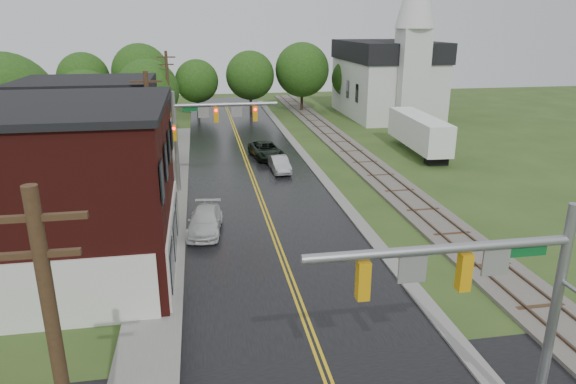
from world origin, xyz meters
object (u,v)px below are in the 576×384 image
object	(u,v)px
tree_left_c	(87,105)
semi_trailer	(419,131)
traffic_signal_near	(488,288)
utility_pole_b	(151,144)
tree_left_b	(7,107)
tree_left_e	(149,92)
traffic_signal_far	(206,123)
utility_pole_c	(169,95)
pickup_white	(205,221)
suv_dark	(266,150)
brick_building	(13,195)
sedan_silver	(280,164)
church	(390,71)

from	to	relation	value
tree_left_c	semi_trailer	size ratio (longest dim) A/B	0.70
traffic_signal_near	utility_pole_b	bearing A→B (deg)	117.19
tree_left_b	tree_left_e	xyz separation A→B (m)	(9.00, 14.00, -0.90)
traffic_signal_far	utility_pole_c	size ratio (longest dim) A/B	0.82
tree_left_e	pickup_white	xyz separation A→B (m)	(4.98, -26.76, -4.15)
utility_pole_c	tree_left_c	xyz separation A→B (m)	(-7.05, -4.10, -0.21)
traffic_signal_far	suv_dark	xyz separation A→B (m)	(5.32, 8.57, -4.27)
utility_pole_b	semi_trailer	world-z (taller)	utility_pole_b
tree_left_e	pickup_white	world-z (taller)	tree_left_e
tree_left_e	suv_dark	world-z (taller)	tree_left_e
semi_trailer	tree_left_e	bearing A→B (deg)	156.02
utility_pole_b	pickup_white	xyz separation A→B (m)	(2.93, -2.86, -4.06)
utility_pole_c	semi_trailer	world-z (taller)	utility_pole_c
utility_pole_b	tree_left_e	bearing A→B (deg)	94.90
brick_building	sedan_silver	size ratio (longest dim) A/B	3.77
traffic_signal_near	pickup_white	distance (m)	19.14
tree_left_b	semi_trailer	size ratio (longest dim) A/B	0.89
brick_building	utility_pole_c	distance (m)	29.56
church	tree_left_b	distance (m)	43.70
utility_pole_b	tree_left_b	bearing A→B (deg)	138.14
traffic_signal_far	utility_pole_c	world-z (taller)	utility_pole_c
pickup_white	brick_building	bearing A→B (deg)	-147.52
semi_trailer	tree_left_c	bearing A→B (deg)	170.38
traffic_signal_near	tree_left_b	size ratio (longest dim) A/B	0.76
church	suv_dark	xyz separation A→B (m)	(-18.14, -18.17, -5.13)
tree_left_c	semi_trailer	xyz separation A→B (m)	(29.86, -5.06, -2.41)
utility_pole_b	suv_dark	xyz separation A→B (m)	(8.66, 13.57, -4.01)
traffic_signal_far	suv_dark	size ratio (longest dim) A/B	1.44
utility_pole_c	tree_left_c	size ratio (longest dim) A/B	1.18
traffic_signal_near	sedan_silver	bearing A→B (deg)	92.19
suv_dark	sedan_silver	bearing A→B (deg)	-91.71
traffic_signal_far	tree_left_c	bearing A→B (deg)	128.82
church	utility_pole_b	xyz separation A→B (m)	(-26.80, -31.74, -1.11)
tree_left_b	pickup_white	distance (m)	19.59
traffic_signal_near	utility_pole_b	world-z (taller)	utility_pole_b
utility_pole_b	sedan_silver	bearing A→B (deg)	44.22
brick_building	traffic_signal_far	distance (m)	15.03
tree_left_b	tree_left_c	size ratio (longest dim) A/B	1.27
tree_left_e	utility_pole_c	bearing A→B (deg)	-42.84
traffic_signal_far	pickup_white	size ratio (longest dim) A/B	1.62
tree_left_e	sedan_silver	distance (m)	19.17
utility_pole_b	tree_left_e	size ratio (longest dim) A/B	1.10
church	tree_left_e	distance (m)	29.91
traffic_signal_near	church	bearing A→B (deg)	72.28
tree_left_e	traffic_signal_near	bearing A→B (deg)	-74.32
church	suv_dark	world-z (taller)	church
utility_pole_c	tree_left_e	world-z (taller)	utility_pole_c
traffic_signal_near	traffic_signal_far	distance (m)	25.94
brick_building	traffic_signal_near	size ratio (longest dim) A/B	1.95
utility_pole_c	pickup_white	xyz separation A→B (m)	(2.93, -24.86, -4.06)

